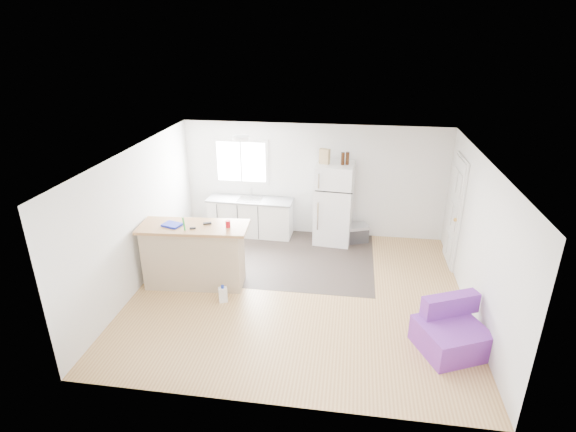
# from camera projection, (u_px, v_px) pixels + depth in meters

# --- Properties ---
(room) EXTENTS (5.51, 5.01, 2.41)m
(room) POSITION_uv_depth(u_px,v_px,m) (299.00, 229.00, 7.20)
(room) COLOR #A87646
(room) RESTS_ON ground
(vinyl_zone) EXTENTS (4.05, 2.50, 0.00)m
(vinyl_zone) POSITION_uv_depth(u_px,v_px,m) (270.00, 256.00, 8.90)
(vinyl_zone) COLOR #2F2723
(vinyl_zone) RESTS_ON floor
(window) EXTENTS (1.18, 0.06, 0.98)m
(window) POSITION_uv_depth(u_px,v_px,m) (241.00, 162.00, 9.54)
(window) COLOR white
(window) RESTS_ON back_wall
(interior_door) EXTENTS (0.11, 0.92, 2.10)m
(interior_door) POSITION_uv_depth(u_px,v_px,m) (455.00, 212.00, 8.31)
(interior_door) COLOR white
(interior_door) RESTS_ON right_wall
(ceiling_fixture) EXTENTS (0.30, 0.30, 0.07)m
(ceiling_fixture) POSITION_uv_depth(u_px,v_px,m) (241.00, 138.00, 8.00)
(ceiling_fixture) COLOR white
(ceiling_fixture) RESTS_ON ceiling
(kitchen_cabinets) EXTENTS (1.84, 0.63, 1.08)m
(kitchen_cabinets) POSITION_uv_depth(u_px,v_px,m) (251.00, 216.00, 9.70)
(kitchen_cabinets) COLOR white
(kitchen_cabinets) RESTS_ON floor
(peninsula) EXTENTS (1.87, 0.83, 1.12)m
(peninsula) POSITION_uv_depth(u_px,v_px,m) (194.00, 255.00, 7.73)
(peninsula) COLOR tan
(peninsula) RESTS_ON floor
(refrigerator) EXTENTS (0.81, 0.77, 1.69)m
(refrigerator) POSITION_uv_depth(u_px,v_px,m) (334.00, 204.00, 9.22)
(refrigerator) COLOR white
(refrigerator) RESTS_ON floor
(cooler) EXTENTS (0.57, 0.49, 0.37)m
(cooler) POSITION_uv_depth(u_px,v_px,m) (356.00, 233.00, 9.44)
(cooler) COLOR #303032
(cooler) RESTS_ON floor
(purple_seat) EXTENTS (1.10, 1.10, 0.70)m
(purple_seat) POSITION_uv_depth(u_px,v_px,m) (451.00, 332.00, 6.25)
(purple_seat) COLOR purple
(purple_seat) RESTS_ON floor
(cleaner_jug) EXTENTS (0.16, 0.14, 0.31)m
(cleaner_jug) POSITION_uv_depth(u_px,v_px,m) (223.00, 295.00, 7.36)
(cleaner_jug) COLOR white
(cleaner_jug) RESTS_ON floor
(mop) EXTENTS (0.24, 0.39, 1.38)m
(mop) POSITION_uv_depth(u_px,v_px,m) (184.00, 277.00, 7.70)
(mop) COLOR green
(mop) RESTS_ON floor
(red_cup) EXTENTS (0.10, 0.10, 0.12)m
(red_cup) POSITION_uv_depth(u_px,v_px,m) (228.00, 224.00, 7.42)
(red_cup) COLOR red
(red_cup) RESTS_ON peninsula
(blue_tray) EXTENTS (0.35, 0.30, 0.04)m
(blue_tray) POSITION_uv_depth(u_px,v_px,m) (172.00, 225.00, 7.49)
(blue_tray) COLOR #1321BA
(blue_tray) RESTS_ON peninsula
(tool_a) EXTENTS (0.15, 0.10, 0.03)m
(tool_a) POSITION_uv_depth(u_px,v_px,m) (207.00, 223.00, 7.56)
(tool_a) COLOR black
(tool_a) RESTS_ON peninsula
(tool_b) EXTENTS (0.11, 0.07, 0.03)m
(tool_b) POSITION_uv_depth(u_px,v_px,m) (193.00, 228.00, 7.38)
(tool_b) COLOR black
(tool_b) RESTS_ON peninsula
(cardboard_box) EXTENTS (0.22, 0.17, 0.30)m
(cardboard_box) POSITION_uv_depth(u_px,v_px,m) (325.00, 156.00, 8.85)
(cardboard_box) COLOR tan
(cardboard_box) RESTS_ON refrigerator
(bottle_left) EXTENTS (0.09, 0.09, 0.25)m
(bottle_left) POSITION_uv_depth(u_px,v_px,m) (343.00, 159.00, 8.79)
(bottle_left) COLOR #331909
(bottle_left) RESTS_ON refrigerator
(bottle_right) EXTENTS (0.09, 0.09, 0.25)m
(bottle_right) POSITION_uv_depth(u_px,v_px,m) (347.00, 158.00, 8.80)
(bottle_right) COLOR #331909
(bottle_right) RESTS_ON refrigerator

